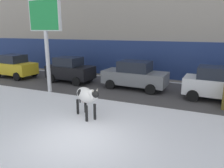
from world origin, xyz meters
TOP-DOWN VIEW (x-y plane):
  - ground_plane at (0.00, 0.00)m, footprint 120.00×120.00m
  - road_strip at (0.00, 7.30)m, footprint 60.00×5.60m
  - cow_holstein at (-0.76, 1.88)m, footprint 1.78×1.44m
  - billboard at (-5.01, 4.58)m, footprint 2.52×0.59m
  - car_yellow_hatchback at (-10.43, 6.92)m, footprint 3.59×2.08m
  - car_black_hatchback at (-5.33, 7.36)m, footprint 3.59×2.08m
  - car_grey_sedan at (-0.31, 7.47)m, footprint 4.29×2.16m
  - car_white_hatchback at (4.58, 6.92)m, footprint 3.59×2.08m

SIDE VIEW (x-z plane):
  - ground_plane at x=0.00m, z-range 0.00..0.00m
  - road_strip at x=0.00m, z-range 0.00..0.01m
  - car_grey_sedan at x=-0.31m, z-range -0.01..1.83m
  - car_yellow_hatchback at x=-10.43m, z-range 0.00..1.86m
  - car_black_hatchback at x=-5.33m, z-range 0.00..1.86m
  - car_white_hatchback at x=4.58m, z-range 0.00..1.86m
  - cow_holstein at x=-0.76m, z-range 0.23..1.77m
  - billboard at x=-5.01m, z-range 1.53..7.09m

